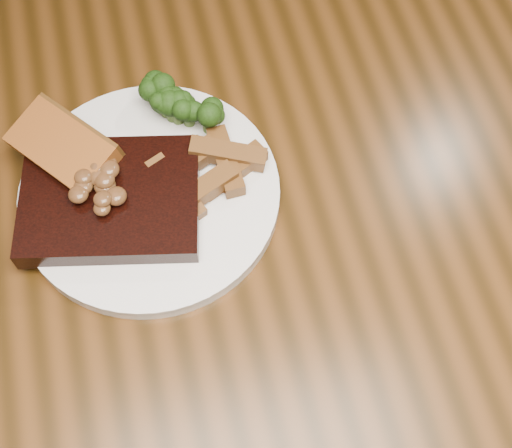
{
  "coord_description": "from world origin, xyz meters",
  "views": [
    {
      "loc": [
        -0.06,
        -0.29,
        1.37
      ],
      "look_at": [
        0.01,
        0.01,
        0.78
      ],
      "focal_mm": 50.0,
      "sensor_mm": 36.0,
      "label": 1
    }
  ],
  "objects_px": {
    "garlic_bread": "(67,159)",
    "plate": "(150,195)",
    "potato_wedges": "(218,167)",
    "steak": "(111,200)",
    "dining_table": "(248,283)"
  },
  "relations": [
    {
      "from": "dining_table",
      "to": "potato_wedges",
      "type": "xyz_separation_m",
      "value": [
        -0.01,
        0.08,
        0.12
      ]
    },
    {
      "from": "dining_table",
      "to": "plate",
      "type": "bearing_deg",
      "value": 137.02
    },
    {
      "from": "plate",
      "to": "garlic_bread",
      "type": "xyz_separation_m",
      "value": [
        -0.07,
        0.05,
        0.02
      ]
    },
    {
      "from": "steak",
      "to": "plate",
      "type": "bearing_deg",
      "value": 23.38
    },
    {
      "from": "dining_table",
      "to": "potato_wedges",
      "type": "relative_size",
      "value": 16.41
    },
    {
      "from": "plate",
      "to": "potato_wedges",
      "type": "distance_m",
      "value": 0.07
    },
    {
      "from": "plate",
      "to": "steak",
      "type": "distance_m",
      "value": 0.04
    },
    {
      "from": "garlic_bread",
      "to": "dining_table",
      "type": "bearing_deg",
      "value": 11.94
    },
    {
      "from": "garlic_bread",
      "to": "potato_wedges",
      "type": "xyz_separation_m",
      "value": [
        0.14,
        -0.05,
        0.0
      ]
    },
    {
      "from": "dining_table",
      "to": "steak",
      "type": "distance_m",
      "value": 0.18
    },
    {
      "from": "garlic_bread",
      "to": "potato_wedges",
      "type": "height_order",
      "value": "potato_wedges"
    },
    {
      "from": "garlic_bread",
      "to": "plate",
      "type": "bearing_deg",
      "value": 16.46
    },
    {
      "from": "potato_wedges",
      "to": "steak",
      "type": "bearing_deg",
      "value": -173.94
    },
    {
      "from": "garlic_bread",
      "to": "potato_wedges",
      "type": "distance_m",
      "value": 0.15
    },
    {
      "from": "dining_table",
      "to": "garlic_bread",
      "type": "height_order",
      "value": "garlic_bread"
    }
  ]
}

